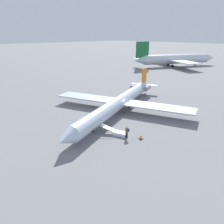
# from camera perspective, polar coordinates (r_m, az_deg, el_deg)

# --- Properties ---
(ground_plane) EXTENTS (600.00, 600.00, 0.00)m
(ground_plane) POSITION_cam_1_polar(r_m,az_deg,el_deg) (40.03, 1.65, -0.10)
(ground_plane) COLOR slate
(airplane_main) EXTENTS (32.64, 25.94, 6.05)m
(airplane_main) POSITION_cam_1_polar(r_m,az_deg,el_deg) (40.27, 2.20, 2.71)
(airplane_main) COLOR silver
(airplane_main) RESTS_ON ground
(airplane_far_center) EXTENTS (37.64, 29.25, 10.57)m
(airplane_far_center) POSITION_cam_1_polar(r_m,az_deg,el_deg) (101.13, 16.17, 13.16)
(airplane_far_center) COLOR silver
(airplane_far_center) RESTS_ON ground
(boarding_stairs) EXTENTS (2.48, 4.09, 1.57)m
(boarding_stairs) POSITION_cam_1_polar(r_m,az_deg,el_deg) (31.19, 1.54, -5.40)
(boarding_stairs) COLOR silver
(boarding_stairs) RESTS_ON ground
(passenger) EXTENTS (0.45, 0.57, 1.74)m
(passenger) POSITION_cam_1_polar(r_m,az_deg,el_deg) (30.17, 3.91, -5.01)
(passenger) COLOR #23232D
(passenger) RESTS_ON ground
(traffic_cone_near_stairs) EXTENTS (0.55, 0.55, 0.61)m
(traffic_cone_near_stairs) POSITION_cam_1_polar(r_m,az_deg,el_deg) (30.32, 7.56, -6.52)
(traffic_cone_near_stairs) COLOR black
(traffic_cone_near_stairs) RESTS_ON ground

